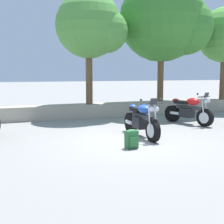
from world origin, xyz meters
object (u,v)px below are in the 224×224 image
object	(u,v)px
leafy_tree_far_left	(92,27)
leafy_tree_mid_left	(167,21)
motorcycle_blue_centre	(141,120)
motorcycle_red_far_right	(189,111)
rider_backpack	(132,139)

from	to	relation	value
leafy_tree_far_left	leafy_tree_mid_left	distance (m)	3.49
motorcycle_blue_centre	leafy_tree_far_left	world-z (taller)	leafy_tree_far_left
motorcycle_blue_centre	leafy_tree_mid_left	distance (m)	6.63
leafy_tree_mid_left	leafy_tree_far_left	bearing A→B (deg)	-179.86
motorcycle_red_far_right	leafy_tree_mid_left	size ratio (longest dim) A/B	0.36
motorcycle_blue_centre	motorcycle_red_far_right	distance (m)	2.96
motorcycle_red_far_right	leafy_tree_far_left	distance (m)	5.11
motorcycle_red_far_right	leafy_tree_far_left	size ratio (longest dim) A/B	0.44
motorcycle_blue_centre	rider_backpack	size ratio (longest dim) A/B	4.39
leafy_tree_far_left	leafy_tree_mid_left	size ratio (longest dim) A/B	0.82
rider_backpack	leafy_tree_far_left	bearing A→B (deg)	81.70
leafy_tree_far_left	motorcycle_blue_centre	bearing A→B (deg)	-89.42
motorcycle_red_far_right	rider_backpack	distance (m)	4.28
motorcycle_red_far_right	rider_backpack	world-z (taller)	motorcycle_red_far_right
motorcycle_blue_centre	leafy_tree_mid_left	xyz separation A→B (m)	(3.42, 4.35, 3.65)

